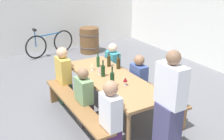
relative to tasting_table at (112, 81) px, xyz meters
The scene contains 22 objects.
ground_plane 0.68m from the tasting_table, ahead, with size 24.00×24.00×0.00m, color slate.
side_wall 4.71m from the tasting_table, behind, with size 0.20×7.64×3.20m, color silver.
tasting_table is the anchor object (origin of this frame).
bench_near 0.80m from the tasting_table, 90.00° to the right, with size 2.25×0.30×0.45m.
bench_far 0.80m from the tasting_table, 90.00° to the left, with size 2.25×0.30×0.45m.
wine_bottle_0 0.50m from the tasting_table, 134.49° to the left, with size 0.08×0.08×0.30m.
wine_bottle_1 0.25m from the tasting_table, 143.56° to the right, with size 0.07×0.07×0.31m.
wine_bottle_2 0.43m from the tasting_table, 29.87° to the right, with size 0.07×0.07×0.36m.
wine_bottle_3 0.61m from the tasting_table, 155.79° to the left, with size 0.07×0.07×0.30m.
wine_bottle_4 0.65m from the tasting_table, behind, with size 0.06×0.06×0.30m.
wine_glass_0 0.33m from the tasting_table, 154.88° to the right, with size 0.07×0.07×0.15m.
wine_glass_1 0.56m from the tasting_table, 163.93° to the right, with size 0.07×0.07×0.18m.
wine_glass_2 0.42m from the tasting_table, ahead, with size 0.08×0.08×0.14m.
seated_guest_near_0 1.10m from the tasting_table, 147.83° to the right, with size 0.40×0.24×1.17m.
seated_guest_near_1 0.61m from the tasting_table, 86.08° to the right, with size 0.37×0.24×1.06m.
seated_guest_near_2 1.12m from the tasting_table, 31.40° to the right, with size 0.35×0.24×1.18m.
seated_guest_far_0 1.14m from the tasting_table, 148.94° to the left, with size 0.34×0.24×1.07m.
seated_guest_far_1 0.60m from the tasting_table, 88.50° to the left, with size 0.34×0.24×1.09m.
seated_guest_far_2 1.11m from the tasting_table, 31.99° to the left, with size 0.40×0.24×1.13m.
standing_host 1.57m from the tasting_table, ahead, with size 0.42×0.24×1.70m.
wine_barrel 3.90m from the tasting_table, 160.29° to the left, with size 0.64×0.64×0.80m.
parked_bicycle_0 4.05m from the tasting_table, behind, with size 0.43×1.63×0.90m.
Camera 1 is at (3.82, -2.24, 2.66)m, focal length 43.02 mm.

